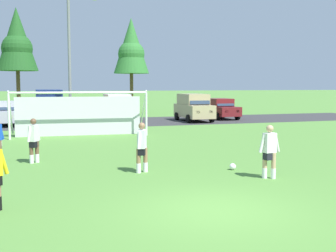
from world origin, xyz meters
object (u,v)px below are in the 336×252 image
object	(u,v)px
parked_car_slot_right	(117,108)
street_lamp	(72,61)
parked_car_slot_center_right	(102,111)
parked_car_slot_center_left	(6,113)
soccer_ball	(233,167)
player_winger_left	(142,148)
player_midfield_center	(269,152)
soccer_goal	(80,113)
parked_car_slot_center	(49,106)
player_striker_near	(34,141)
parked_car_slot_end	(221,109)
parked_car_slot_far_right	(194,107)

from	to	relation	value
parked_car_slot_right	street_lamp	size ratio (longest dim) A/B	0.56
parked_car_slot_center_right	parked_car_slot_center_left	bearing A→B (deg)	-177.99
soccer_ball	player_winger_left	world-z (taller)	player_winger_left
player_midfield_center	parked_car_slot_right	size ratio (longest dim) A/B	0.35
parked_car_slot_right	soccer_goal	bearing A→B (deg)	-114.50
player_winger_left	parked_car_slot_center	world-z (taller)	parked_car_slot_center
player_striker_near	parked_car_slot_center_right	size ratio (longest dim) A/B	0.38
player_midfield_center	parked_car_slot_center	xyz separation A→B (m)	(-5.38, 21.73, 0.52)
soccer_goal	player_midfield_center	size ratio (longest dim) A/B	4.58
player_midfield_center	parked_car_slot_center	world-z (taller)	parked_car_slot_center
parked_car_slot_center	parked_car_slot_right	xyz separation A→B (m)	(5.12, -0.13, -0.23)
soccer_ball	parked_car_slot_right	world-z (taller)	parked_car_slot_right
soccer_ball	parked_car_slot_end	size ratio (longest dim) A/B	0.05
soccer_ball	parked_car_slot_center_left	distance (m)	21.08
parked_car_slot_center_left	parked_car_slot_right	distance (m)	8.11
parked_car_slot_right	parked_car_slot_far_right	distance (m)	6.03
parked_car_slot_center	street_lamp	world-z (taller)	street_lamp
soccer_goal	player_midfield_center	xyz separation A→B (m)	(4.15, -13.08, -0.47)
parked_car_slot_center	soccer_ball	bearing A→B (deg)	-76.23
soccer_ball	player_midfield_center	distance (m)	1.76
street_lamp	soccer_goal	bearing A→B (deg)	-89.14
player_midfield_center	parked_car_slot_end	world-z (taller)	parked_car_slot_end
soccer_ball	parked_car_slot_center_right	world-z (taller)	parked_car_slot_center_right
parked_car_slot_right	parked_car_slot_far_right	world-z (taller)	same
parked_car_slot_center	parked_car_slot_far_right	bearing A→B (deg)	-6.97
parked_car_slot_center_right	street_lamp	size ratio (longest dim) A/B	0.52
parked_car_slot_center_right	parked_car_slot_center	bearing A→B (deg)	173.84
parked_car_slot_right	parked_car_slot_end	world-z (taller)	parked_car_slot_right
parked_car_slot_center_right	parked_car_slot_right	distance (m)	1.32
parked_car_slot_center	parked_car_slot_end	distance (m)	14.05
player_winger_left	soccer_goal	bearing A→B (deg)	93.67
soccer_ball	parked_car_slot_center_right	xyz separation A→B (m)	(-1.09, 19.76, 0.77)
player_striker_near	player_winger_left	xyz separation A→B (m)	(3.30, -2.92, 0.00)
parked_car_slot_center_right	street_lamp	bearing A→B (deg)	-116.85
soccer_goal	parked_car_slot_far_right	distance (m)	12.22
parked_car_slot_center_left	player_winger_left	bearing A→B (deg)	-75.52
soccer_goal	parked_car_slot_center	xyz separation A→B (m)	(-1.23, 8.66, 0.05)
parked_car_slot_center_left	parked_car_slot_right	xyz separation A→B (m)	(8.09, 0.53, 0.24)
player_midfield_center	parked_car_slot_end	xyz separation A→B (m)	(8.66, 21.80, 0.05)
parked_car_slot_center	soccer_goal	bearing A→B (deg)	-81.91
parked_car_slot_center	parked_car_slot_center_right	distance (m)	3.90
street_lamp	parked_car_slot_end	bearing A→B (deg)	24.13
soccer_goal	parked_car_slot_end	distance (m)	15.51
parked_car_slot_center_left	parked_car_slot_center	size ratio (longest dim) A/B	0.89
parked_car_slot_right	parked_car_slot_center	bearing A→B (deg)	178.57
player_midfield_center	parked_car_slot_center_left	world-z (taller)	parked_car_slot_center_left
parked_car_slot_end	player_midfield_center	bearing A→B (deg)	-111.65
player_striker_near	parked_car_slot_center_left	xyz separation A→B (m)	(-1.60, 16.07, 0.05)
soccer_goal	parked_car_slot_far_right	bearing A→B (deg)	36.73
player_striker_near	soccer_goal	bearing A→B (deg)	72.16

